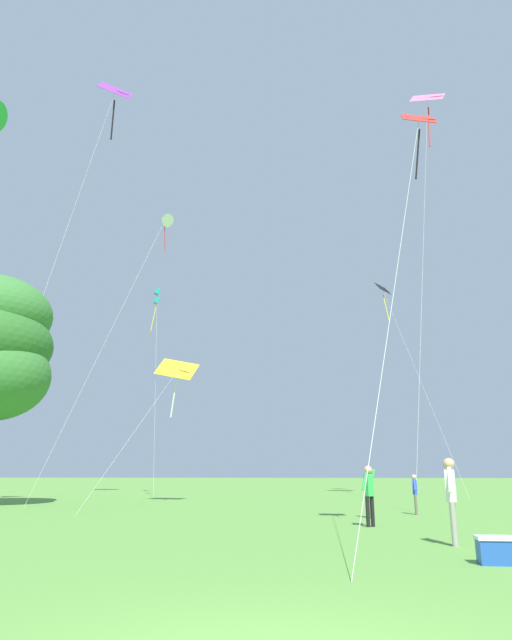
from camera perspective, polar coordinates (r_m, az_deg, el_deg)
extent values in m
cube|color=purple|center=(43.72, -13.97, 21.51)|extent=(2.21, 2.15, 1.87)
cylinder|color=#3F382D|center=(43.72, -13.97, 21.51)|extent=(2.01, 0.32, 0.83)
cylinder|color=black|center=(42.59, -14.21, 18.94)|extent=(0.32, 0.47, 2.88)
cylinder|color=silver|center=(33.84, -19.18, 6.66)|extent=(1.32, 8.83, 27.07)
cube|color=teal|center=(43.41, -9.89, 2.83)|extent=(0.61, 0.61, 0.54)
cube|color=teal|center=(43.20, -9.94, 1.93)|extent=(0.61, 0.61, 0.54)
cylinder|color=#3F382D|center=(43.31, -9.91, 2.38)|extent=(0.03, 0.03, 1.03)
cylinder|color=yellow|center=(42.90, -10.24, 0.37)|extent=(0.41, 0.11, 2.24)
cylinder|color=silver|center=(39.31, -10.09, -6.64)|extent=(1.84, 4.55, 14.23)
cube|color=red|center=(16.76, 16.03, 18.91)|extent=(0.92, 0.62, 0.68)
cylinder|color=#3F382D|center=(16.76, 16.03, 18.91)|extent=(0.88, 0.08, 0.22)
cylinder|color=black|center=(16.25, 15.95, 15.76)|extent=(0.24, 0.17, 1.41)
cylinder|color=silver|center=(11.82, 13.92, 4.38)|extent=(2.43, 5.34, 10.59)
cone|color=white|center=(35.92, -9.16, 9.95)|extent=(1.29, 1.25, 1.05)
cylinder|color=red|center=(35.60, -9.16, 8.18)|extent=(0.05, 0.38, 1.60)
cylinder|color=silver|center=(30.81, -14.81, -1.89)|extent=(3.66, 6.72, 16.50)
cube|color=black|center=(48.36, 12.62, 3.11)|extent=(1.42, 1.64, 1.15)
cylinder|color=#3F382D|center=(48.36, 12.62, 3.11)|extent=(1.22, 0.68, 0.47)
cylinder|color=yellow|center=(47.76, 12.94, 1.25)|extent=(0.43, 0.36, 2.30)
cylinder|color=silver|center=(40.97, 15.95, -5.24)|extent=(2.87, 11.64, 16.19)
cube|color=yellow|center=(30.55, -7.97, -4.91)|extent=(2.29, 1.11, 1.42)
cylinder|color=#3F382D|center=(30.55, -7.97, -4.91)|extent=(1.54, 0.50, 0.53)
cylinder|color=silver|center=(30.47, -8.30, -7.86)|extent=(0.42, 0.35, 1.91)
cylinder|color=silver|center=(26.05, -11.95, -10.68)|extent=(1.03, 8.90, 6.67)
cube|color=pink|center=(41.36, 16.85, 20.63)|extent=(2.45, 1.59, 1.54)
cylinder|color=#3F382D|center=(41.36, 16.85, 20.63)|extent=(1.78, 0.85, 0.53)
cylinder|color=red|center=(39.99, 17.01, 18.11)|extent=(0.31, 0.40, 3.01)
cylinder|color=silver|center=(30.53, 16.46, 6.76)|extent=(3.98, 10.25, 25.03)
cylinder|color=#665B4C|center=(20.04, 11.52, -17.84)|extent=(0.11, 0.11, 0.80)
cylinder|color=#665B4C|center=(20.20, 11.55, -17.82)|extent=(0.11, 0.11, 0.80)
cube|color=red|center=(20.10, 11.42, -15.84)|extent=(0.21, 0.22, 0.60)
cylinder|color=red|center=(19.97, 11.38, -15.42)|extent=(0.11, 0.28, 0.56)
cylinder|color=red|center=(20.22, 11.43, -15.41)|extent=(0.11, 0.28, 0.56)
sphere|color=tan|center=(20.09, 11.36, -14.67)|extent=(0.22, 0.22, 0.22)
cylinder|color=gray|center=(13.12, 19.29, -18.75)|extent=(0.11, 0.11, 0.86)
cylinder|color=gray|center=(12.94, 19.26, -18.81)|extent=(0.11, 0.11, 0.86)
cube|color=white|center=(12.99, 18.98, -15.47)|extent=(0.24, 0.26, 0.65)
cylinder|color=white|center=(13.12, 18.94, -14.75)|extent=(0.15, 0.30, 0.60)
cylinder|color=white|center=(12.86, 18.88, -14.77)|extent=(0.15, 0.30, 0.60)
sphere|color=tan|center=(12.99, 18.80, -13.53)|extent=(0.24, 0.24, 0.24)
cylinder|color=#665B4C|center=(22.36, 15.77, -17.42)|extent=(0.09, 0.09, 0.69)
cylinder|color=#665B4C|center=(22.22, 15.79, -17.44)|extent=(0.09, 0.09, 0.69)
cube|color=blue|center=(22.27, 15.67, -15.88)|extent=(0.17, 0.19, 0.52)
cylinder|color=blue|center=(22.38, 15.63, -15.55)|extent=(0.09, 0.24, 0.48)
cylinder|color=blue|center=(22.16, 15.65, -15.55)|extent=(0.09, 0.24, 0.48)
sphere|color=tan|center=(22.27, 15.60, -14.97)|extent=(0.19, 0.19, 0.19)
cylinder|color=black|center=(17.04, 11.63, -18.33)|extent=(0.11, 0.11, 0.81)
cylinder|color=black|center=(16.93, 11.17, -18.38)|extent=(0.11, 0.11, 0.81)
cube|color=green|center=(16.96, 11.27, -15.96)|extent=(0.27, 0.27, 0.61)
cylinder|color=green|center=(17.04, 11.58, -15.43)|extent=(0.27, 0.23, 0.57)
cylinder|color=green|center=(16.87, 10.90, -15.47)|extent=(0.27, 0.23, 0.57)
sphere|color=tan|center=(16.95, 11.20, -14.56)|extent=(0.22, 0.22, 0.22)
cube|color=#2351B2|center=(10.71, 22.99, -20.70)|extent=(0.56, 0.36, 0.38)
cube|color=white|center=(10.69, 22.86, -19.54)|extent=(0.60, 0.40, 0.06)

